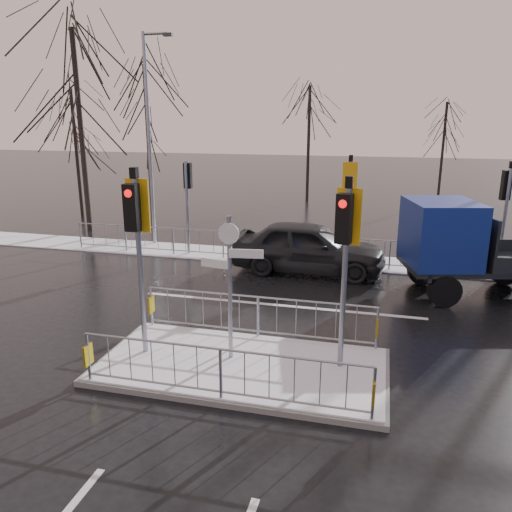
% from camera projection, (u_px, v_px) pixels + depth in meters
% --- Properties ---
extents(ground, '(120.00, 120.00, 0.00)m').
position_uv_depth(ground, '(242.00, 369.00, 10.47)').
color(ground, black).
rests_on(ground, ground).
extents(snow_verge, '(30.00, 2.00, 0.04)m').
position_uv_depth(snow_verge, '(305.00, 259.00, 18.49)').
color(snow_verge, white).
rests_on(snow_verge, ground).
extents(lane_markings, '(8.00, 11.38, 0.01)m').
position_uv_depth(lane_markings, '(237.00, 377.00, 10.16)').
color(lane_markings, silver).
rests_on(lane_markings, ground).
extents(traffic_island, '(6.00, 3.04, 4.15)m').
position_uv_depth(traffic_island, '(241.00, 352.00, 10.38)').
color(traffic_island, slate).
rests_on(traffic_island, ground).
extents(far_kerb_fixtures, '(18.00, 0.65, 3.83)m').
position_uv_depth(far_kerb_fixtures, '(312.00, 236.00, 17.67)').
color(far_kerb_fixtures, gray).
rests_on(far_kerb_fixtures, ground).
extents(car_far_lane, '(5.15, 2.13, 1.75)m').
position_uv_depth(car_far_lane, '(308.00, 247.00, 16.83)').
color(car_far_lane, black).
rests_on(car_far_lane, ground).
extents(flatbed_truck, '(6.42, 3.62, 2.81)m').
position_uv_depth(flatbed_truck, '(469.00, 246.00, 14.46)').
color(flatbed_truck, black).
rests_on(flatbed_truck, ground).
extents(tree_near_a, '(4.75, 4.75, 8.97)m').
position_uv_depth(tree_near_a, '(77.00, 93.00, 21.59)').
color(tree_near_a, black).
rests_on(tree_near_a, ground).
extents(tree_near_b, '(4.00, 4.00, 7.55)m').
position_uv_depth(tree_near_b, '(147.00, 116.00, 22.65)').
color(tree_near_b, black).
rests_on(tree_near_b, ground).
extents(tree_near_c, '(3.50, 3.50, 6.61)m').
position_uv_depth(tree_near_c, '(74.00, 129.00, 24.83)').
color(tree_near_c, black).
rests_on(tree_near_c, ground).
extents(tree_far_a, '(3.75, 3.75, 7.08)m').
position_uv_depth(tree_far_a, '(309.00, 122.00, 30.17)').
color(tree_far_a, black).
rests_on(tree_far_a, ground).
extents(tree_far_b, '(3.25, 3.25, 6.14)m').
position_uv_depth(tree_far_b, '(444.00, 133.00, 30.30)').
color(tree_far_b, black).
rests_on(tree_far_b, ground).
extents(street_lamp_left, '(1.25, 0.18, 8.20)m').
position_uv_depth(street_lamp_left, '(150.00, 133.00, 19.66)').
color(street_lamp_left, gray).
rests_on(street_lamp_left, ground).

